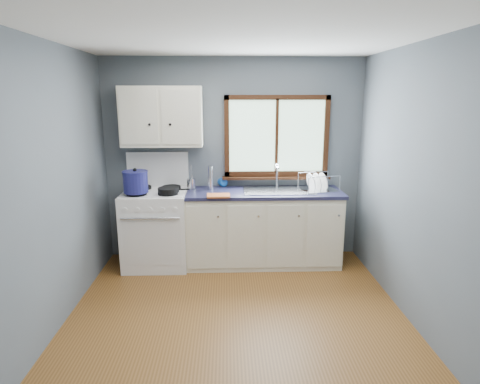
{
  "coord_description": "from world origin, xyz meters",
  "views": [
    {
      "loc": [
        -0.08,
        -3.2,
        2.03
      ],
      "look_at": [
        0.05,
        0.9,
        1.05
      ],
      "focal_mm": 30.0,
      "sensor_mm": 36.0,
      "label": 1
    }
  ],
  "objects_px": {
    "sink": "(278,196)",
    "skillet": "(169,190)",
    "utensil_crock": "(191,184)",
    "dish_rack": "(318,186)",
    "gas_range": "(156,226)",
    "base_cabinets": "(263,231)",
    "stockpot": "(136,182)",
    "thermos": "(210,178)"
  },
  "relations": [
    {
      "from": "sink",
      "to": "skillet",
      "type": "height_order",
      "value": "sink"
    },
    {
      "from": "utensil_crock",
      "to": "dish_rack",
      "type": "distance_m",
      "value": 1.54
    },
    {
      "from": "gas_range",
      "to": "utensil_crock",
      "type": "height_order",
      "value": "gas_range"
    },
    {
      "from": "base_cabinets",
      "to": "sink",
      "type": "height_order",
      "value": "sink"
    },
    {
      "from": "utensil_crock",
      "to": "sink",
      "type": "bearing_deg",
      "value": -6.46
    },
    {
      "from": "skillet",
      "to": "stockpot",
      "type": "xyz_separation_m",
      "value": [
        -0.37,
        -0.01,
        0.1
      ]
    },
    {
      "from": "stockpot",
      "to": "thermos",
      "type": "distance_m",
      "value": 0.89
    },
    {
      "from": "gas_range",
      "to": "dish_rack",
      "type": "bearing_deg",
      "value": 0.45
    },
    {
      "from": "sink",
      "to": "utensil_crock",
      "type": "distance_m",
      "value": 1.08
    },
    {
      "from": "sink",
      "to": "dish_rack",
      "type": "relative_size",
      "value": 1.73
    },
    {
      "from": "base_cabinets",
      "to": "skillet",
      "type": "bearing_deg",
      "value": -170.76
    },
    {
      "from": "dish_rack",
      "to": "thermos",
      "type": "bearing_deg",
      "value": 162.31
    },
    {
      "from": "skillet",
      "to": "utensil_crock",
      "type": "relative_size",
      "value": 1.11
    },
    {
      "from": "utensil_crock",
      "to": "dish_rack",
      "type": "height_order",
      "value": "utensil_crock"
    },
    {
      "from": "gas_range",
      "to": "stockpot",
      "type": "relative_size",
      "value": 3.66
    },
    {
      "from": "thermos",
      "to": "dish_rack",
      "type": "distance_m",
      "value": 1.31
    },
    {
      "from": "thermos",
      "to": "dish_rack",
      "type": "height_order",
      "value": "thermos"
    },
    {
      "from": "gas_range",
      "to": "base_cabinets",
      "type": "relative_size",
      "value": 0.74
    },
    {
      "from": "sink",
      "to": "stockpot",
      "type": "relative_size",
      "value": 2.26
    },
    {
      "from": "skillet",
      "to": "stockpot",
      "type": "relative_size",
      "value": 1.01
    },
    {
      "from": "sink",
      "to": "thermos",
      "type": "distance_m",
      "value": 0.86
    },
    {
      "from": "gas_range",
      "to": "sink",
      "type": "height_order",
      "value": "gas_range"
    },
    {
      "from": "gas_range",
      "to": "skillet",
      "type": "xyz_separation_m",
      "value": [
        0.19,
        -0.16,
        0.49
      ]
    },
    {
      "from": "base_cabinets",
      "to": "dish_rack",
      "type": "relative_size",
      "value": 3.81
    },
    {
      "from": "gas_range",
      "to": "thermos",
      "type": "bearing_deg",
      "value": 9.38
    },
    {
      "from": "gas_range",
      "to": "sink",
      "type": "xyz_separation_m",
      "value": [
        1.49,
        0.02,
        0.37
      ]
    },
    {
      "from": "thermos",
      "to": "utensil_crock",
      "type": "bearing_deg",
      "value": 172.91
    },
    {
      "from": "gas_range",
      "to": "stockpot",
      "type": "height_order",
      "value": "gas_range"
    },
    {
      "from": "dish_rack",
      "to": "utensil_crock",
      "type": "bearing_deg",
      "value": 161.85
    },
    {
      "from": "base_cabinets",
      "to": "skillet",
      "type": "xyz_separation_m",
      "value": [
        -1.11,
        -0.18,
        0.57
      ]
    },
    {
      "from": "thermos",
      "to": "dish_rack",
      "type": "xyz_separation_m",
      "value": [
        1.3,
        -0.09,
        -0.09
      ]
    },
    {
      "from": "base_cabinets",
      "to": "dish_rack",
      "type": "xyz_separation_m",
      "value": [
        0.66,
        -0.0,
        0.57
      ]
    },
    {
      "from": "skillet",
      "to": "utensil_crock",
      "type": "xyz_separation_m",
      "value": [
        0.23,
        0.3,
        0.01
      ]
    },
    {
      "from": "gas_range",
      "to": "stockpot",
      "type": "xyz_separation_m",
      "value": [
        -0.18,
        -0.17,
        0.59
      ]
    },
    {
      "from": "utensil_crock",
      "to": "gas_range",
      "type": "bearing_deg",
      "value": -161.92
    },
    {
      "from": "stockpot",
      "to": "dish_rack",
      "type": "bearing_deg",
      "value": 5.07
    },
    {
      "from": "sink",
      "to": "dish_rack",
      "type": "height_order",
      "value": "sink"
    },
    {
      "from": "base_cabinets",
      "to": "skillet",
      "type": "relative_size",
      "value": 4.92
    },
    {
      "from": "skillet",
      "to": "utensil_crock",
      "type": "bearing_deg",
      "value": 46.58
    },
    {
      "from": "sink",
      "to": "skillet",
      "type": "relative_size",
      "value": 2.23
    },
    {
      "from": "gas_range",
      "to": "thermos",
      "type": "relative_size",
      "value": 4.62
    },
    {
      "from": "stockpot",
      "to": "sink",
      "type": "bearing_deg",
      "value": 6.61
    }
  ]
}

